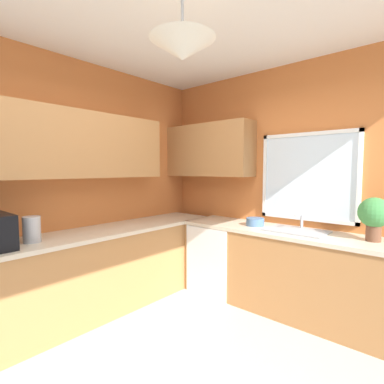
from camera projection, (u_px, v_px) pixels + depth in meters
name	position (u px, v px, depth m)	size (l,w,h in m)	color
room_shell	(159.00, 133.00, 2.87)	(3.66, 3.89, 2.81)	#D17238
counter_run_left	(80.00, 276.00, 3.02)	(0.65, 3.50, 0.89)	#AD7542
counter_run_back	(299.00, 273.00, 3.11)	(2.75, 0.65, 0.89)	#AD7542
dishwasher	(220.00, 257.00, 3.75)	(0.60, 0.60, 0.84)	white
kettle	(32.00, 229.00, 2.63)	(0.15, 0.15, 0.24)	#B7B7BC
sink_assembly	(296.00, 230.00, 3.11)	(0.62, 0.40, 0.19)	#9EA0A5
potted_plant	(374.00, 215.00, 2.66)	(0.28, 0.28, 0.40)	brown
bowl	(255.00, 222.00, 3.42)	(0.21, 0.21, 0.09)	#4C7099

